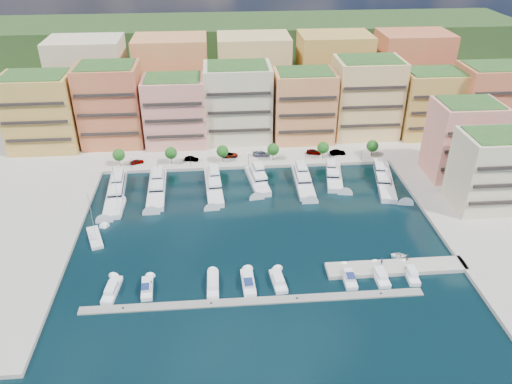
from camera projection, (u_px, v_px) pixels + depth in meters
ground at (257, 222)px, 130.22m from camera, size 400.00×400.00×0.00m
north_quay at (243, 129)px, 183.63m from camera, size 220.00×64.00×2.00m
east_quay at (500, 228)px, 127.71m from camera, size 34.00×76.00×2.00m
west_quay at (1, 252)px, 118.94m from camera, size 34.00×76.00×2.00m
hillside at (236, 87)px, 224.98m from camera, size 240.00×40.00×58.00m
south_pontoon at (254, 302)px, 104.16m from camera, size 72.00×2.20×0.35m
finger_pier at (396, 269)px, 113.39m from camera, size 32.00×5.00×2.00m
apartment_0 at (42, 112)px, 161.92m from camera, size 22.00×16.50×24.80m
apartment_1 at (111, 105)px, 164.70m from camera, size 20.00×16.50×26.80m
apartment_2 at (175, 111)px, 165.47m from camera, size 20.00×15.50×22.80m
apartment_3 at (238, 103)px, 167.92m from camera, size 22.00×16.50×25.80m
apartment_4 at (303, 106)px, 168.26m from camera, size 20.00×15.50×23.80m
apartment_5 at (366, 98)px, 170.78m from camera, size 22.00×16.50×26.80m
apartment_6 at (430, 103)px, 171.62m from camera, size 20.00×15.50×22.80m
apartment_7 at (489, 101)px, 170.81m from camera, size 22.00×16.50×24.80m
apartment_east_a at (462, 139)px, 145.63m from camera, size 18.00×14.50×22.80m
apartment_east_b at (492, 171)px, 130.63m from camera, size 18.00×14.50×20.80m
backblock_0 at (90, 80)px, 182.03m from camera, size 26.00×18.00×30.00m
backblock_1 at (173, 78)px, 184.15m from camera, size 26.00×18.00×30.00m
backblock_2 at (254, 76)px, 186.27m from camera, size 26.00×18.00×30.00m
backblock_3 at (333, 74)px, 188.40m from camera, size 26.00×18.00×30.00m
backblock_4 at (410, 72)px, 190.52m from camera, size 26.00×18.00×30.00m
tree_0 at (119, 155)px, 153.86m from camera, size 3.80×3.80×5.65m
tree_1 at (171, 153)px, 155.00m from camera, size 3.80×3.80×5.65m
tree_2 at (222, 151)px, 156.13m from camera, size 3.80×3.80×5.65m
tree_3 at (273, 150)px, 157.26m from camera, size 3.80×3.80×5.65m
tree_4 at (323, 148)px, 158.39m from camera, size 3.80×3.80×5.65m
tree_5 at (372, 146)px, 159.52m from camera, size 3.80×3.80×5.65m
lamppost_0 at (131, 160)px, 152.63m from camera, size 0.30×0.30×4.20m
lamppost_1 at (190, 158)px, 153.90m from camera, size 0.30×0.30×4.20m
lamppost_2 at (248, 156)px, 155.17m from camera, size 0.30×0.30×4.20m
lamppost_3 at (306, 154)px, 156.45m from camera, size 0.30×0.30×4.20m
lamppost_4 at (362, 152)px, 157.72m from camera, size 0.30×0.30×4.20m
yacht_0 at (116, 191)px, 141.91m from camera, size 6.25×25.44×7.30m
yacht_1 at (157, 187)px, 143.85m from camera, size 5.68×22.53×7.30m
yacht_2 at (214, 184)px, 145.28m from camera, size 5.69×21.86×7.30m
yacht_3 at (257, 179)px, 148.03m from camera, size 6.71×17.44×7.30m
yacht_4 at (303, 180)px, 147.71m from camera, size 5.06×20.31×7.30m
yacht_5 at (334, 175)px, 149.90m from camera, size 6.99×16.89×7.30m
yacht_6 at (384, 178)px, 148.19m from camera, size 8.74×23.72×7.30m
cruiser_0 at (112, 290)px, 106.42m from camera, size 3.49×8.70×2.55m
cruiser_1 at (147, 288)px, 106.93m from camera, size 2.91×7.41×2.66m
cruiser_3 at (213, 285)px, 107.94m from camera, size 2.56×8.78×2.55m
cruiser_4 at (248, 283)px, 108.46m from camera, size 3.04×8.70×2.66m
cruiser_5 at (278, 281)px, 108.96m from camera, size 3.41×7.80×2.55m
cruiser_7 at (349, 277)px, 110.04m from camera, size 2.66×7.63×2.66m
cruiser_8 at (380, 276)px, 110.56m from camera, size 2.82×7.76×2.55m
cruiser_9 at (411, 274)px, 111.07m from camera, size 2.79×7.51×2.55m
sailboat_2 at (119, 208)px, 135.37m from camera, size 2.78×8.96×13.20m
sailboat_1 at (95, 238)px, 123.38m from camera, size 5.84×10.03×13.20m
tender_3 at (398, 254)px, 117.74m from camera, size 1.98×1.82×0.87m
tender_2 at (399, 256)px, 117.09m from camera, size 4.07×3.12×0.78m
car_0 at (137, 162)px, 156.65m from camera, size 4.51×3.06×1.43m
car_1 at (191, 159)px, 158.31m from camera, size 4.65×2.44×1.46m
car_2 at (230, 155)px, 160.80m from camera, size 5.14×2.38×1.43m
car_3 at (261, 154)px, 161.40m from camera, size 5.74×2.85×1.60m
car_4 at (314, 152)px, 162.62m from camera, size 5.12×3.04×1.63m
car_5 at (338, 152)px, 162.15m from camera, size 5.01×1.85×1.64m
person_0 at (382, 261)px, 113.03m from camera, size 0.61×0.73×1.72m
person_1 at (407, 258)px, 114.15m from camera, size 0.91×0.78×1.64m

